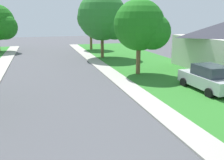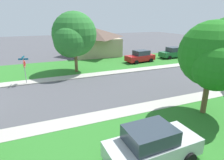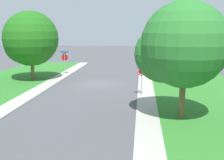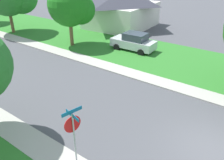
% 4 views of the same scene
% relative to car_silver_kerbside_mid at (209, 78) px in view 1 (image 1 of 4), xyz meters
% --- Properties ---
extents(sidewalk_east, '(1.40, 56.00, 0.10)m').
position_rel_car_silver_kerbside_mid_xyz_m(sidewalk_east, '(-4.66, 2.06, -0.82)').
color(sidewalk_east, '#ADA89E').
rests_on(sidewalk_east, ground).
extents(lawn_east, '(8.00, 56.00, 0.08)m').
position_rel_car_silver_kerbside_mid_xyz_m(lawn_east, '(0.04, 2.06, -0.83)').
color(lawn_east, '#2D7528').
rests_on(lawn_east, ground).
extents(car_silver_kerbside_mid, '(2.13, 4.35, 1.76)m').
position_rel_car_silver_kerbside_mid_xyz_m(car_silver_kerbside_mid, '(0.00, 0.00, 0.00)').
color(car_silver_kerbside_mid, silver).
rests_on(car_silver_kerbside_mid, ground).
extents(tree_sidewalk_mid, '(4.43, 4.13, 6.16)m').
position_rel_car_silver_kerbside_mid_xyz_m(tree_sidewalk_mid, '(-2.30, 5.71, 3.08)').
color(tree_sidewalk_mid, brown).
rests_on(tree_sidewalk_mid, ground).
extents(tree_sidewalk_near, '(5.94, 5.52, 7.58)m').
position_rel_car_silver_kerbside_mid_xyz_m(tree_sidewalk_near, '(-2.98, 14.88, 3.76)').
color(tree_sidewalk_near, brown).
rests_on(tree_sidewalk_near, ground).
extents(tree_across_left, '(4.15, 3.86, 6.42)m').
position_rel_car_silver_kerbside_mid_xyz_m(tree_across_left, '(-2.74, 22.95, 3.47)').
color(tree_across_left, brown).
rests_on(tree_across_left, ground).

